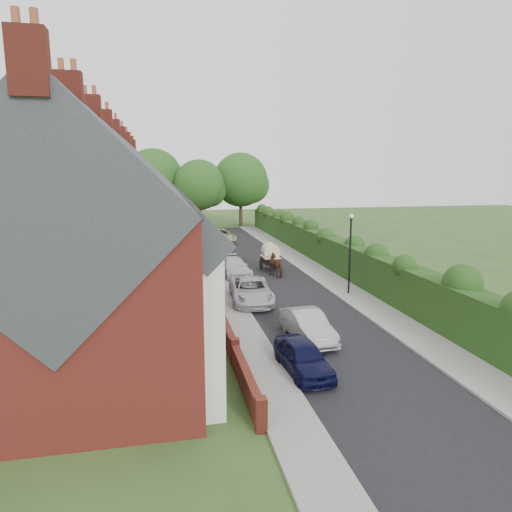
% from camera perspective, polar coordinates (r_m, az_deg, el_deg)
% --- Properties ---
extents(ground, '(140.00, 140.00, 0.00)m').
position_cam_1_polar(ground, '(24.95, 7.82, -7.65)').
color(ground, '#2D4C1E').
rests_on(ground, ground).
extents(road, '(6.00, 58.00, 0.02)m').
position_cam_1_polar(road, '(35.02, 1.07, -2.20)').
color(road, black).
rests_on(road, ground).
extents(pavement_hedge_side, '(2.20, 58.00, 0.12)m').
position_cam_1_polar(pavement_hedge_side, '(36.11, 7.43, -1.81)').
color(pavement_hedge_side, gray).
rests_on(pavement_hedge_side, ground).
extents(pavement_house_side, '(1.70, 58.00, 0.12)m').
position_cam_1_polar(pavement_house_side, '(34.38, -5.21, -2.40)').
color(pavement_house_side, gray).
rests_on(pavement_house_side, ground).
extents(kerb_hedge_side, '(0.18, 58.00, 0.13)m').
position_cam_1_polar(kerb_hedge_side, '(35.78, 5.84, -1.89)').
color(kerb_hedge_side, gray).
rests_on(kerb_hedge_side, ground).
extents(kerb_house_side, '(0.18, 58.00, 0.13)m').
position_cam_1_polar(kerb_house_side, '(34.48, -3.88, -2.33)').
color(kerb_house_side, gray).
rests_on(kerb_house_side, ground).
extents(hedge, '(2.10, 58.00, 2.85)m').
position_cam_1_polar(hedge, '(36.44, 10.17, 0.69)').
color(hedge, '#1C3D13').
rests_on(hedge, ground).
extents(terrace_row, '(9.05, 40.50, 11.50)m').
position_cam_1_polar(terrace_row, '(32.58, -16.63, 4.35)').
color(terrace_row, maroon).
rests_on(terrace_row, ground).
extents(garden_wall_row, '(0.35, 40.35, 1.10)m').
position_cam_1_polar(garden_wall_row, '(33.23, -6.74, -2.18)').
color(garden_wall_row, maroon).
rests_on(garden_wall_row, ground).
extents(lamppost, '(0.32, 0.32, 5.16)m').
position_cam_1_polar(lamppost, '(29.03, 11.71, 1.52)').
color(lamppost, black).
rests_on(lamppost, ground).
extents(tree_far_left, '(7.14, 6.80, 9.29)m').
position_cam_1_polar(tree_far_left, '(62.64, -6.80, 8.65)').
color(tree_far_left, '#332316').
rests_on(tree_far_left, ground).
extents(tree_far_right, '(7.98, 7.60, 10.31)m').
position_cam_1_polar(tree_far_right, '(65.40, -1.62, 9.33)').
color(tree_far_right, '#332316').
rests_on(tree_far_right, ground).
extents(tree_far_back, '(8.40, 8.00, 10.82)m').
position_cam_1_polar(tree_far_back, '(65.39, -12.31, 9.36)').
color(tree_far_back, '#332316').
rests_on(tree_far_back, ground).
extents(car_navy, '(1.76, 3.87, 1.29)m').
position_cam_1_polar(car_navy, '(18.25, 5.90, -12.44)').
color(car_navy, black).
rests_on(car_navy, ground).
extents(car_silver_a, '(1.75, 4.23, 1.36)m').
position_cam_1_polar(car_silver_a, '(21.58, 6.46, -8.65)').
color(car_silver_a, '#9D9CA0').
rests_on(car_silver_a, ground).
extents(car_silver_b, '(2.78, 5.33, 1.43)m').
position_cam_1_polar(car_silver_b, '(27.31, -0.63, -4.37)').
color(car_silver_b, silver).
rests_on(car_silver_b, ground).
extents(car_white, '(2.43, 4.94, 1.38)m').
position_cam_1_polar(car_white, '(34.04, -2.81, -1.41)').
color(car_white, silver).
rests_on(car_white, ground).
extents(car_green, '(1.96, 4.30, 1.43)m').
position_cam_1_polar(car_green, '(37.21, -3.66, -0.35)').
color(car_green, '#11391F').
rests_on(car_green, ground).
extents(car_red, '(1.87, 4.49, 1.44)m').
position_cam_1_polar(car_red, '(42.66, -4.44, 1.06)').
color(car_red, maroon).
rests_on(car_red, ground).
extents(car_beige, '(3.54, 5.96, 1.55)m').
position_cam_1_polar(car_beige, '(49.87, -4.59, 2.51)').
color(car_beige, '#BEB189').
rests_on(car_beige, ground).
extents(car_grey, '(2.03, 4.70, 1.35)m').
position_cam_1_polar(car_grey, '(52.49, -5.39, 2.79)').
color(car_grey, '#575B5F').
rests_on(car_grey, ground).
extents(horse, '(1.48, 2.19, 1.69)m').
position_cam_1_polar(horse, '(34.05, 2.66, -1.14)').
color(horse, '#4C2C1B').
rests_on(horse, ground).
extents(horse_cart, '(1.35, 2.99, 2.16)m').
position_cam_1_polar(horse_cart, '(36.04, 1.81, 0.15)').
color(horse_cart, black).
rests_on(horse_cart, ground).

